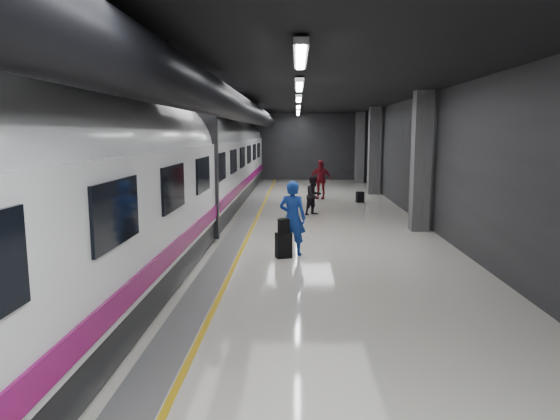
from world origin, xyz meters
TOP-DOWN VIEW (x-y plane):
  - ground at (0.00, 0.00)m, footprint 40.00×40.00m
  - platform_hall at (-0.29, 0.96)m, footprint 10.02×40.02m
  - train at (-3.25, -0.00)m, footprint 3.05×38.00m
  - traveler_main at (0.44, -1.46)m, footprint 0.81×0.64m
  - suitcase_main at (0.22, -1.81)m, footprint 0.46×0.37m
  - shoulder_bag at (0.22, -1.84)m, footprint 0.31×0.26m
  - traveler_far_a at (1.21, 5.01)m, footprint 0.94×0.92m
  - traveler_far_b at (1.69, 9.89)m, footprint 1.19×0.74m
  - suitcase_far at (3.46, 8.61)m, footprint 0.39×0.31m

SIDE VIEW (x-z plane):
  - ground at x=0.00m, z-range 0.00..0.00m
  - suitcase_far at x=3.46m, z-range 0.00..0.50m
  - suitcase_main at x=0.22m, z-range 0.00..0.65m
  - traveler_far_a at x=1.21m, z-range 0.00..1.52m
  - shoulder_bag at x=0.22m, z-range 0.65..1.02m
  - traveler_far_b at x=1.69m, z-range 0.00..1.88m
  - traveler_main at x=0.44m, z-range 0.00..1.95m
  - train at x=-3.25m, z-range 0.04..4.09m
  - platform_hall at x=-0.29m, z-range 1.28..5.79m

